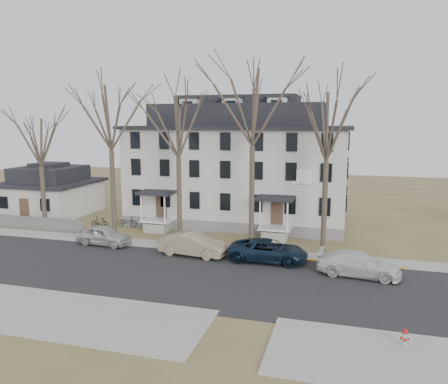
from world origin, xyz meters
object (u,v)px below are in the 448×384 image
(tree_center, at_px, (253,102))
(car_navy, at_px, (268,251))
(tree_mid_left, at_px, (178,122))
(tree_mid_right, at_px, (328,122))
(small_house, at_px, (51,193))
(fire_hydrant, at_px, (405,338))
(boarding_house, at_px, (239,166))
(tree_far_left, at_px, (110,113))
(bicycle_left, at_px, (127,222))
(car_silver, at_px, (104,236))
(bicycle_right, at_px, (100,223))
(car_white, at_px, (359,265))
(car_tan, at_px, (193,245))
(tree_bungalow, at_px, (40,139))

(tree_center, distance_m, car_navy, 11.10)
(tree_mid_left, xyz_separation_m, tree_mid_right, (11.50, 0.00, 0.00))
(tree_mid_left, height_order, tree_center, tree_center)
(small_house, distance_m, fire_hydrant, 38.23)
(boarding_house, bearing_deg, tree_far_left, -137.82)
(car_navy, bearing_deg, bicycle_left, 65.37)
(tree_mid_left, xyz_separation_m, car_navy, (7.97, -3.56, -8.85))
(car_silver, bearing_deg, bicycle_right, 39.42)
(bicycle_right, bearing_deg, tree_mid_right, -95.24)
(tree_center, bearing_deg, car_silver, -164.87)
(tree_mid_right, height_order, car_silver, tree_mid_right)
(bicycle_left, bearing_deg, fire_hydrant, -132.77)
(small_house, distance_m, tree_mid_right, 30.08)
(small_house, xyz_separation_m, fire_hydrant, (32.68, -19.77, -1.81))
(car_silver, relative_size, car_navy, 0.81)
(boarding_house, height_order, bicycle_left, boarding_house)
(bicycle_left, distance_m, fire_hydrant, 27.42)
(car_white, height_order, bicycle_right, car_white)
(tree_center, height_order, bicycle_right, tree_center)
(bicycle_right, relative_size, fire_hydrant, 2.05)
(boarding_house, distance_m, bicycle_left, 11.80)
(tree_far_left, xyz_separation_m, tree_center, (12.00, 0.00, 0.74))
(tree_mid_left, height_order, car_tan, tree_mid_left)
(tree_mid_right, xyz_separation_m, car_white, (2.45, -4.88, -8.86))
(car_silver, xyz_separation_m, fire_hydrant, (20.88, -10.54, -0.32))
(car_silver, relative_size, fire_hydrant, 5.14)
(car_white, relative_size, bicycle_right, 2.90)
(car_tan, bearing_deg, bicycle_left, 59.14)
(small_house, relative_size, tree_mid_left, 0.68)
(car_silver, xyz_separation_m, car_white, (19.15, -1.85, -0.01))
(tree_bungalow, height_order, car_white, tree_bungalow)
(tree_far_left, bearing_deg, car_navy, -14.28)
(tree_mid_right, height_order, car_white, tree_mid_right)
(tree_center, distance_m, tree_bungalow, 19.23)
(small_house, height_order, bicycle_right, small_house)
(tree_bungalow, distance_m, fire_hydrant, 32.64)
(car_silver, bearing_deg, bicycle_left, 15.60)
(tree_bungalow, height_order, fire_hydrant, tree_bungalow)
(boarding_house, xyz_separation_m, tree_center, (3.00, -8.15, 5.71))
(bicycle_left, xyz_separation_m, bicycle_right, (-2.21, -1.02, 0.04))
(car_silver, distance_m, car_navy, 13.18)
(car_silver, height_order, car_navy, car_navy)
(fire_hydrant, bearing_deg, tree_bungalow, 154.67)
(small_house, xyz_separation_m, car_white, (30.95, -11.07, -1.51))
(boarding_house, relative_size, small_house, 2.39)
(small_house, bearing_deg, car_white, -19.69)
(car_white, xyz_separation_m, bicycle_left, (-20.26, 7.68, -0.25))
(tree_bungalow, height_order, car_tan, tree_bungalow)
(car_navy, xyz_separation_m, car_white, (5.98, -1.32, -0.01))
(car_navy, bearing_deg, boarding_house, 22.36)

